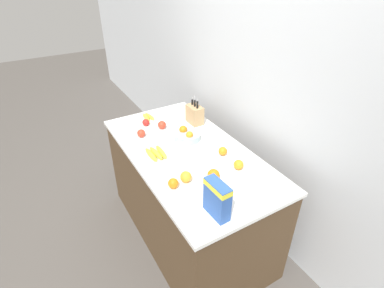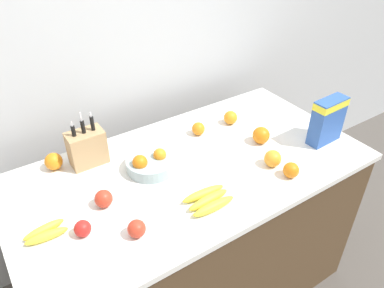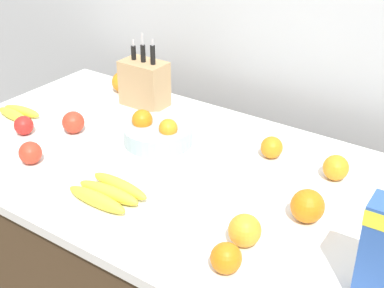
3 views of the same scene
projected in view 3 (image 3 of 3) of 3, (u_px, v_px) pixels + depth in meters
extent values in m
cube|color=silver|center=(289.00, 1.00, 1.90)|extent=(9.00, 0.06, 2.60)
cube|color=#4C3823|center=(184.00, 288.00, 1.83)|extent=(1.66, 0.85, 0.90)
cube|color=white|center=(183.00, 173.00, 1.61)|extent=(1.69, 0.88, 0.03)
cube|color=tan|center=(144.00, 84.00, 1.97)|extent=(0.17, 0.10, 0.17)
cylinder|color=black|center=(134.00, 53.00, 1.94)|extent=(0.02, 0.02, 0.05)
cube|color=silver|center=(133.00, 43.00, 1.92)|extent=(0.01, 0.00, 0.02)
cylinder|color=black|center=(143.00, 54.00, 1.91)|extent=(0.02, 0.02, 0.06)
cube|color=silver|center=(142.00, 39.00, 1.89)|extent=(0.01, 0.00, 0.04)
cylinder|color=black|center=(153.00, 55.00, 1.89)|extent=(0.02, 0.02, 0.07)
cube|color=silver|center=(152.00, 42.00, 1.87)|extent=(0.01, 0.00, 0.02)
cylinder|color=#99B2B7|center=(158.00, 134.00, 1.74)|extent=(0.23, 0.23, 0.06)
sphere|color=orange|center=(168.00, 128.00, 1.69)|extent=(0.06, 0.06, 0.06)
sphere|color=orange|center=(142.00, 120.00, 1.74)|extent=(0.07, 0.07, 0.07)
ellipsoid|color=yellow|center=(97.00, 199.00, 1.43)|extent=(0.20, 0.04, 0.04)
ellipsoid|color=yellow|center=(108.00, 193.00, 1.45)|extent=(0.20, 0.05, 0.04)
ellipsoid|color=yellow|center=(120.00, 186.00, 1.48)|extent=(0.20, 0.05, 0.04)
ellipsoid|color=yellow|center=(13.00, 115.00, 1.89)|extent=(0.16, 0.05, 0.04)
ellipsoid|color=yellow|center=(22.00, 111.00, 1.92)|extent=(0.16, 0.06, 0.04)
sphere|color=red|center=(30.00, 153.00, 1.62)|extent=(0.07, 0.07, 0.07)
sphere|color=red|center=(73.00, 122.00, 1.79)|extent=(0.08, 0.08, 0.08)
sphere|color=red|center=(24.00, 125.00, 1.78)|extent=(0.06, 0.06, 0.06)
sphere|color=orange|center=(226.00, 258.00, 1.20)|extent=(0.07, 0.07, 0.07)
sphere|color=orange|center=(122.00, 82.00, 2.10)|extent=(0.08, 0.08, 0.08)
sphere|color=orange|center=(307.00, 206.00, 1.36)|extent=(0.09, 0.09, 0.09)
sphere|color=orange|center=(272.00, 147.00, 1.65)|extent=(0.07, 0.07, 0.07)
sphere|color=orange|center=(245.00, 230.00, 1.28)|extent=(0.08, 0.08, 0.08)
sphere|color=orange|center=(336.00, 168.00, 1.54)|extent=(0.08, 0.08, 0.08)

